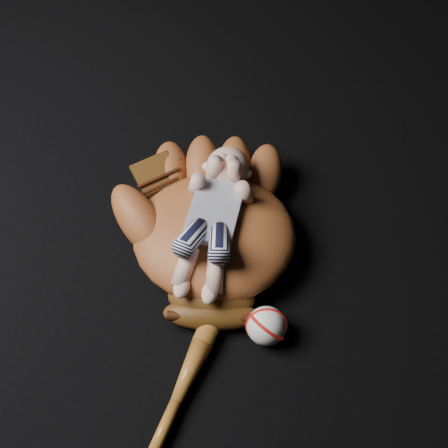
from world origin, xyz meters
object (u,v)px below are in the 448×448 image
object	(u,v)px
baseball_glove	(214,231)
newborn_baby	(212,222)
baseball_bat	(197,355)
baseball	(266,326)

from	to	relation	value
baseball_glove	newborn_baby	world-z (taller)	newborn_baby
newborn_baby	baseball_bat	world-z (taller)	newborn_baby
baseball_bat	baseball	world-z (taller)	baseball
newborn_baby	baseball_bat	size ratio (longest dim) A/B	0.76
baseball_glove	newborn_baby	bearing A→B (deg)	-113.01
baseball_glove	baseball_bat	size ratio (longest dim) A/B	1.06
baseball_glove	baseball	distance (m)	0.24
baseball_glove	baseball	bearing A→B (deg)	-60.24
baseball_glove	baseball_bat	bearing A→B (deg)	-95.32
newborn_baby	baseball	bearing A→B (deg)	-47.36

